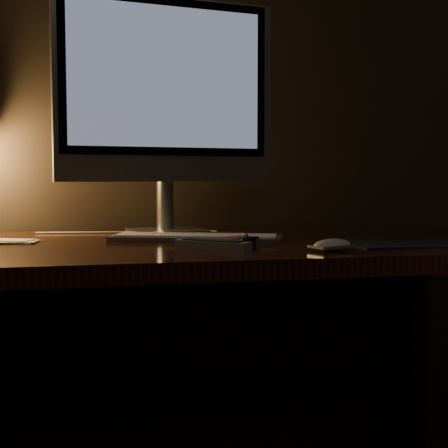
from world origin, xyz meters
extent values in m
cube|color=black|center=(0.00, 2.26, 1.35)|extent=(4.00, 0.02, 2.70)
cube|color=#33150B|center=(0.00, 1.85, 0.73)|extent=(1.60, 0.75, 0.04)
cube|color=black|center=(0.75, 2.18, 0.35)|extent=(0.06, 0.06, 0.71)
cube|color=black|center=(0.00, 2.20, 0.45)|extent=(1.48, 0.02, 0.51)
cube|color=silver|center=(-0.06, 2.11, 0.75)|extent=(0.23, 0.21, 0.01)
cylinder|color=silver|center=(-0.06, 2.14, 0.83)|extent=(0.06, 0.06, 0.13)
cube|color=silver|center=(-0.06, 2.11, 1.15)|extent=(0.62, 0.13, 0.50)
cube|color=black|center=(-0.06, 2.08, 1.18)|extent=(0.58, 0.09, 0.43)
cube|color=#828CB1|center=(-0.06, 2.08, 1.18)|extent=(0.53, 0.08, 0.38)
cube|color=silver|center=(-0.02, 1.87, 0.76)|extent=(0.44, 0.25, 0.02)
cube|color=black|center=(0.45, 1.70, 0.75)|extent=(0.29, 0.24, 0.00)
ellipsoid|color=white|center=(0.22, 1.59, 0.76)|extent=(0.11, 0.08, 0.02)
cube|color=black|center=(0.04, 1.74, 0.76)|extent=(0.13, 0.13, 0.02)
cube|color=maroon|center=(0.04, 1.74, 0.77)|extent=(0.09, 0.09, 0.00)
sphere|color=silver|center=(0.04, 1.74, 0.77)|extent=(0.01, 0.01, 0.01)
cube|color=gray|center=(-0.02, 1.68, 0.76)|extent=(0.16, 0.14, 0.02)
cube|color=black|center=(-0.02, 1.68, 0.77)|extent=(0.13, 0.11, 0.00)
cylinder|color=red|center=(-0.02, 1.68, 0.77)|extent=(0.01, 0.01, 0.00)
cylinder|color=#0C8C19|center=(-0.02, 1.68, 0.77)|extent=(0.01, 0.01, 0.00)
cylinder|color=gold|center=(-0.02, 1.68, 0.77)|extent=(0.01, 0.01, 0.00)
cylinder|color=#1433BF|center=(-0.02, 1.68, 0.77)|extent=(0.01, 0.01, 0.00)
cube|color=white|center=(-0.46, 1.92, 0.75)|extent=(0.13, 0.10, 0.01)
cylinder|color=white|center=(-0.16, 2.12, 0.75)|extent=(0.48, 0.17, 0.00)
camera|label=1|loc=(-0.28, 0.36, 0.90)|focal=50.00mm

